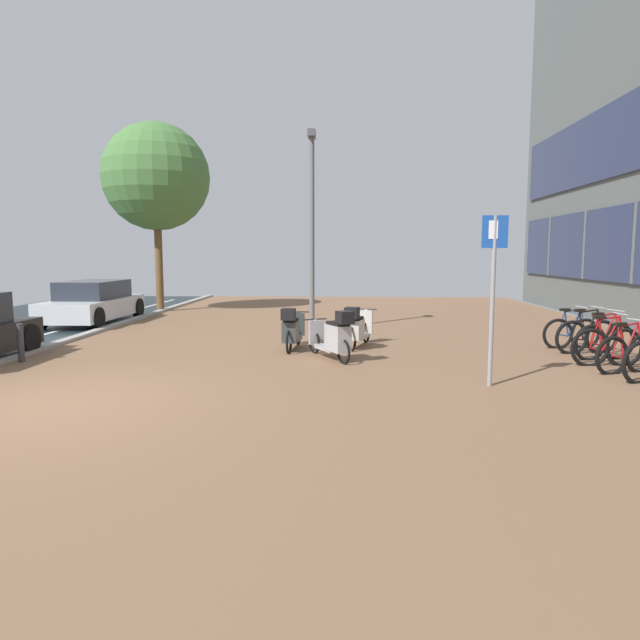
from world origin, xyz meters
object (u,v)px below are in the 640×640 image
object	(u,v)px
scooter_near	(334,337)
parked_car_far	(94,302)
scooter_far	(357,328)
parking_sign	(493,283)
bicycle_rack_02	(607,347)
bollard_far	(21,343)
bicycle_rack_05	(571,333)
bicycle_rack_01	(627,354)
scooter_mid	(292,330)
street_tree	(156,177)
bicycle_rack_04	(587,337)
bicycle_rack_03	(605,342)
lamp_post	(312,221)

from	to	relation	value
scooter_near	parked_car_far	xyz separation A→B (m)	(-7.46, 5.82, 0.15)
scooter_far	parking_sign	distance (m)	4.28
bicycle_rack_02	bollard_far	bearing A→B (deg)	-179.35
bicycle_rack_05	scooter_far	size ratio (longest dim) A/B	0.76
bicycle_rack_01	scooter_mid	world-z (taller)	scooter_mid
bicycle_rack_05	parked_car_far	bearing A→B (deg)	161.88
scooter_far	street_tree	world-z (taller)	street_tree
bicycle_rack_05	scooter_far	world-z (taller)	scooter_far
bicycle_rack_04	scooter_mid	size ratio (longest dim) A/B	0.80
bicycle_rack_04	scooter_near	size ratio (longest dim) A/B	0.87
bicycle_rack_01	bicycle_rack_05	xyz separation A→B (m)	(0.08, 2.64, -0.00)
scooter_near	scooter_mid	world-z (taller)	scooter_near
parked_car_far	parking_sign	world-z (taller)	parking_sign
scooter_near	bicycle_rack_04	bearing A→B (deg)	10.64
bicycle_rack_02	bicycle_rack_04	size ratio (longest dim) A/B	0.99
bicycle_rack_03	scooter_mid	size ratio (longest dim) A/B	0.78
parking_sign	scooter_mid	bearing A→B (deg)	137.19
scooter_near	bollard_far	bearing A→B (deg)	-175.78
street_tree	bicycle_rack_05	bearing A→B (deg)	-32.69
bicycle_rack_03	bicycle_rack_04	bearing A→B (deg)	96.15
parked_car_far	bollard_far	bearing A→B (deg)	-77.56
bicycle_rack_04	bicycle_rack_05	world-z (taller)	bicycle_rack_04
bicycle_rack_01	street_tree	size ratio (longest dim) A/B	0.20
bicycle_rack_03	street_tree	xyz separation A→B (m)	(-11.91, 8.88, 4.45)
bicycle_rack_05	street_tree	size ratio (longest dim) A/B	0.20
bicycle_rack_03	bollard_far	xyz separation A→B (m)	(-11.47, -0.79, 0.02)
parked_car_far	scooter_far	bearing A→B (deg)	-28.46
parking_sign	street_tree	distance (m)	14.81
bicycle_rack_03	bicycle_rack_05	bearing A→B (deg)	95.63
bicycle_rack_03	parking_sign	bearing A→B (deg)	-139.99
lamp_post	bicycle_rack_05	bearing A→B (deg)	-23.18
bicycle_rack_01	bicycle_rack_03	size ratio (longest dim) A/B	0.95
scooter_near	street_tree	size ratio (longest dim) A/B	0.24
scooter_far	scooter_mid	bearing A→B (deg)	-165.38
scooter_far	scooter_near	bearing A→B (deg)	-108.17
lamp_post	parking_sign	bearing A→B (deg)	-62.96
parked_car_far	bicycle_rack_01	bearing A→B (deg)	-28.29
bicycle_rack_04	bollard_far	bearing A→B (deg)	-172.76
bollard_far	bicycle_rack_01	bearing A→B (deg)	-2.71
bicycle_rack_02	scooter_near	size ratio (longest dim) A/B	0.86
bollard_far	bicycle_rack_02	bearing A→B (deg)	0.65
bicycle_rack_03	scooter_far	distance (m)	5.03
bollard_far	lamp_post	bearing A→B (deg)	40.72
bicycle_rack_01	bicycle_rack_03	distance (m)	1.34
bicycle_rack_01	scooter_mid	bearing A→B (deg)	160.91
bicycle_rack_02	bicycle_rack_01	bearing A→B (deg)	-86.65
bicycle_rack_02	bicycle_rack_03	xyz separation A→B (m)	(0.25, 0.66, -0.00)
bicycle_rack_02	lamp_post	bearing A→B (deg)	142.15
scooter_far	bollard_far	bearing A→B (deg)	-163.43
bicycle_rack_04	scooter_near	distance (m)	5.41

